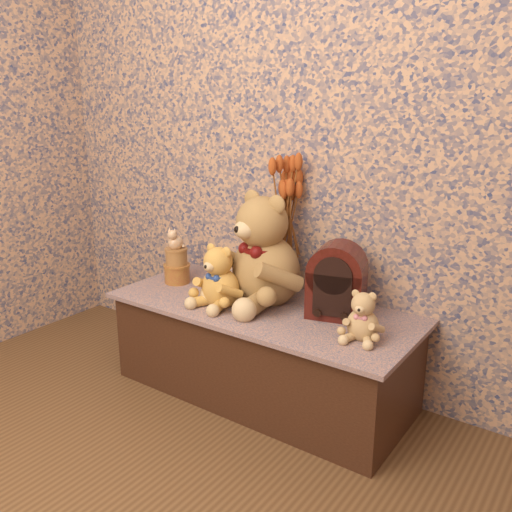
{
  "coord_description": "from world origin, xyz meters",
  "views": [
    {
      "loc": [
        1.28,
        -0.65,
        1.32
      ],
      "look_at": [
        0.0,
        1.16,
        0.67
      ],
      "focal_mm": 38.41,
      "sensor_mm": 36.0,
      "label": 1
    }
  ],
  "objects": [
    {
      "name": "cat_figurine",
      "position": [
        -0.52,
        1.22,
        0.66
      ],
      "size": [
        0.1,
        0.1,
        0.11
      ],
      "primitive_type": null,
      "rotation": [
        0.0,
        0.0,
        0.18
      ],
      "color": "silver",
      "rests_on": "biscuit_tin_upper"
    },
    {
      "name": "biscuit_tin_lower",
      "position": [
        -0.52,
        1.22,
        0.48
      ],
      "size": [
        0.16,
        0.16,
        0.09
      ],
      "primitive_type": "cylinder",
      "rotation": [
        0.0,
        0.0,
        -0.34
      ],
      "color": "gold",
      "rests_on": "display_shelf"
    },
    {
      "name": "dried_stalks",
      "position": [
        -0.01,
        1.41,
        0.86
      ],
      "size": [
        0.24,
        0.24,
        0.46
      ],
      "primitive_type": null,
      "rotation": [
        0.0,
        0.0,
        0.0
      ],
      "color": "#B0491C",
      "rests_on": "ceramic_vase"
    },
    {
      "name": "teddy_large",
      "position": [
        -0.03,
        1.28,
        0.7
      ],
      "size": [
        0.54,
        0.6,
        0.53
      ],
      "primitive_type": null,
      "rotation": [
        0.0,
        0.0,
        -0.28
      ],
      "color": "olive",
      "rests_on": "display_shelf"
    },
    {
      "name": "ceramic_vase",
      "position": [
        -0.01,
        1.41,
        0.53
      ],
      "size": [
        0.15,
        0.15,
        0.19
      ],
      "primitive_type": "cylinder",
      "rotation": [
        0.0,
        0.0,
        0.42
      ],
      "color": "tan",
      "rests_on": "display_shelf"
    },
    {
      "name": "teddy_medium",
      "position": [
        -0.16,
        1.12,
        0.58
      ],
      "size": [
        0.25,
        0.3,
        0.29
      ],
      "primitive_type": null,
      "rotation": [
        0.0,
        0.0,
        -0.08
      ],
      "color": "#C28636",
      "rests_on": "display_shelf"
    },
    {
      "name": "biscuit_tin_upper",
      "position": [
        -0.52,
        1.22,
        0.56
      ],
      "size": [
        0.11,
        0.11,
        0.08
      ],
      "primitive_type": "cylinder",
      "rotation": [
        0.0,
        0.0,
        -0.03
      ],
      "color": "tan",
      "rests_on": "biscuit_tin_lower"
    },
    {
      "name": "cathedral_radio",
      "position": [
        0.32,
        1.29,
        0.59
      ],
      "size": [
        0.27,
        0.22,
        0.32
      ],
      "primitive_type": null,
      "rotation": [
        0.0,
        0.0,
        0.26
      ],
      "color": "#39110A",
      "rests_on": "display_shelf"
    },
    {
      "name": "display_shelf",
      "position": [
        0.0,
        1.21,
        0.22
      ],
      "size": [
        1.38,
        0.6,
        0.43
      ],
      "primitive_type": "cube",
      "color": "#364870",
      "rests_on": "ground"
    },
    {
      "name": "teddy_small",
      "position": [
        0.5,
        1.15,
        0.54
      ],
      "size": [
        0.19,
        0.22,
        0.21
      ],
      "primitive_type": null,
      "rotation": [
        0.0,
        0.0,
        0.14
      ],
      "color": "tan",
      "rests_on": "display_shelf"
    }
  ]
}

